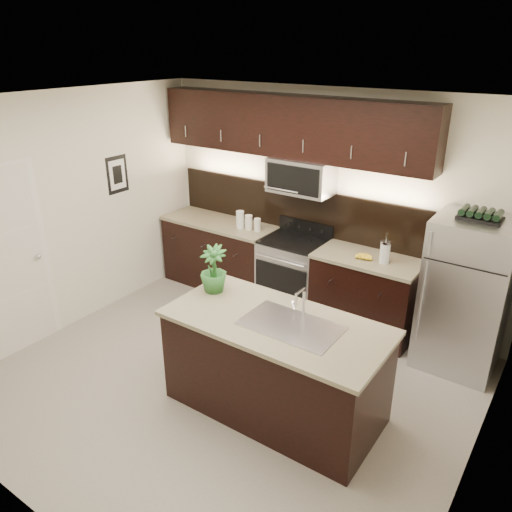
% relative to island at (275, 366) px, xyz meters
% --- Properties ---
extents(ground, '(4.50, 4.50, 0.00)m').
position_rel_island_xyz_m(ground, '(-0.60, 0.06, -0.47)').
color(ground, gray).
rests_on(ground, ground).
extents(room_walls, '(4.52, 4.02, 2.71)m').
position_rel_island_xyz_m(room_walls, '(-0.71, 0.02, 1.22)').
color(room_walls, silver).
rests_on(room_walls, ground).
extents(counter_run, '(3.51, 0.65, 0.94)m').
position_rel_island_xyz_m(counter_run, '(-1.06, 1.75, -0.00)').
color(counter_run, black).
rests_on(counter_run, ground).
extents(upper_fixtures, '(3.49, 0.40, 1.66)m').
position_rel_island_xyz_m(upper_fixtures, '(-1.03, 1.90, 1.67)').
color(upper_fixtures, black).
rests_on(upper_fixtures, counter_run).
extents(island, '(1.96, 0.96, 0.94)m').
position_rel_island_xyz_m(island, '(0.00, 0.00, 0.00)').
color(island, black).
rests_on(island, ground).
extents(sink_faucet, '(0.84, 0.50, 0.28)m').
position_rel_island_xyz_m(sink_faucet, '(0.15, 0.01, 0.48)').
color(sink_faucet, silver).
rests_on(sink_faucet, island).
extents(refrigerator, '(0.78, 0.70, 1.61)m').
position_rel_island_xyz_m(refrigerator, '(1.18, 1.69, 0.33)').
color(refrigerator, '#B2B2B7').
rests_on(refrigerator, ground).
extents(wine_rack, '(0.40, 0.25, 0.10)m').
position_rel_island_xyz_m(wine_rack, '(1.18, 1.69, 1.19)').
color(wine_rack, black).
rests_on(wine_rack, refrigerator).
extents(plant, '(0.31, 0.31, 0.46)m').
position_rel_island_xyz_m(plant, '(-0.80, 0.14, 0.70)').
color(plant, '#286227').
rests_on(plant, island).
extents(canisters, '(0.33, 0.13, 0.23)m').
position_rel_island_xyz_m(canisters, '(-1.54, 1.71, 0.57)').
color(canisters, silver).
rests_on(canisters, counter_run).
extents(french_press, '(0.11, 0.11, 0.33)m').
position_rel_island_xyz_m(french_press, '(0.30, 1.70, 0.59)').
color(french_press, silver).
rests_on(french_press, counter_run).
extents(bananas, '(0.22, 0.18, 0.06)m').
position_rel_island_xyz_m(bananas, '(0.03, 1.67, 0.50)').
color(bananas, gold).
rests_on(bananas, counter_run).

